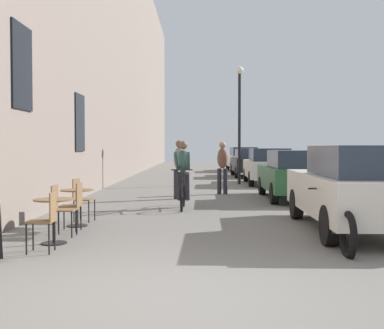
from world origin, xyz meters
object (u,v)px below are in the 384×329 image
(pedestrian_mid, at_px, (222,165))
(parked_car_fourth, at_px, (250,162))
(cafe_chair_near_toward_wall, at_px, (46,217))
(parked_motorcycle, at_px, (336,221))
(cafe_chair_near_toward_street, at_px, (61,207))
(cafe_chair_mid_toward_street, at_px, (81,197))
(parked_car_second, at_px, (294,174))
(cafe_table_near, at_px, (54,211))
(parked_car_third, at_px, (268,166))
(parked_car_fifth, at_px, (243,159))
(cafe_chair_mid_toward_wall, at_px, (74,203))
(parked_car_nearest, at_px, (358,187))
(pedestrian_near, at_px, (179,166))
(street_lamp, at_px, (239,110))
(cafe_table_mid, at_px, (77,200))
(cyclist_on_bicycle, at_px, (183,176))

(pedestrian_mid, xyz_separation_m, parked_car_fourth, (1.92, 9.64, -0.22))
(cafe_chair_near_toward_wall, xyz_separation_m, parked_motorcycle, (4.37, 0.48, -0.11))
(cafe_chair_near_toward_street, relative_size, cafe_chair_mid_toward_street, 1.00)
(parked_car_second, distance_m, parked_car_fourth, 11.27)
(cafe_table_near, xyz_separation_m, cafe_chair_near_toward_wall, (0.08, -0.66, -0.00))
(cafe_table_near, distance_m, parked_motorcycle, 4.45)
(cafe_chair_near_toward_street, distance_m, parked_car_third, 13.22)
(cafe_table_near, relative_size, cafe_chair_mid_toward_street, 0.81)
(parked_car_fifth, bearing_deg, pedestrian_mid, -97.63)
(cafe_chair_mid_toward_wall, distance_m, parked_car_fourth, 17.56)
(cafe_chair_near_toward_wall, relative_size, parked_car_fifth, 0.20)
(parked_car_nearest, bearing_deg, pedestrian_near, 121.55)
(cafe_chair_near_toward_street, relative_size, street_lamp, 0.18)
(cafe_table_mid, relative_size, cafe_chair_mid_toward_wall, 0.81)
(parked_motorcycle, bearing_deg, pedestrian_mid, 98.83)
(cafe_chair_near_toward_street, bearing_deg, cafe_table_mid, 88.95)
(pedestrian_near, height_order, street_lamp, street_lamp)
(parked_car_third, bearing_deg, parked_car_nearest, -90.01)
(cafe_chair_mid_toward_wall, bearing_deg, cafe_table_near, -90.95)
(cafe_chair_near_toward_street, xyz_separation_m, pedestrian_mid, (3.20, 7.72, 0.46))
(cafe_chair_near_toward_wall, bearing_deg, pedestrian_near, 77.40)
(cafe_table_mid, relative_size, parked_motorcycle, 0.34)
(cafe_chair_near_toward_street, xyz_separation_m, parked_motorcycle, (4.53, -0.84, -0.11))
(street_lamp, bearing_deg, parked_car_fifth, 84.07)
(cafe_chair_mid_toward_wall, distance_m, parked_motorcycle, 4.64)
(cafe_table_near, distance_m, parked_car_third, 13.79)
(cafe_table_mid, distance_m, parked_motorcycle, 4.90)
(cafe_chair_near_toward_wall, bearing_deg, cafe_chair_mid_toward_street, 93.89)
(parked_car_fifth, bearing_deg, cafe_table_mid, -103.29)
(pedestrian_near, distance_m, parked_car_fourth, 11.63)
(parked_car_second, xyz_separation_m, parked_car_third, (0.07, 6.01, 0.02))
(parked_motorcycle, bearing_deg, parked_car_fourth, 88.14)
(cafe_table_near, xyz_separation_m, pedestrian_near, (1.76, 6.86, 0.47))
(pedestrian_mid, distance_m, parked_car_nearest, 7.48)
(cyclist_on_bicycle, distance_m, pedestrian_mid, 3.92)
(street_lamp, bearing_deg, cafe_table_mid, -110.42)
(cafe_table_near, relative_size, cafe_chair_near_toward_street, 0.81)
(parked_car_nearest, bearing_deg, parked_car_second, 90.73)
(cafe_chair_near_toward_street, bearing_deg, cafe_table_near, -83.43)
(cafe_chair_mid_toward_street, distance_m, parked_car_fifth, 22.38)
(cafe_table_near, relative_size, parked_car_third, 0.17)
(cyclist_on_bicycle, relative_size, parked_car_fourth, 0.43)
(street_lamp, bearing_deg, parked_car_fourth, 79.31)
(pedestrian_mid, relative_size, parked_car_third, 0.41)
(cafe_chair_near_toward_wall, bearing_deg, cyclist_on_bicycle, 70.73)
(pedestrian_mid, distance_m, street_lamp, 4.97)
(pedestrian_near, relative_size, parked_car_fourth, 0.43)
(cafe_table_near, xyz_separation_m, cafe_chair_mid_toward_wall, (0.02, 1.19, -0.00))
(cafe_chair_near_toward_wall, relative_size, street_lamp, 0.18)
(pedestrian_near, relative_size, parked_motorcycle, 0.82)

